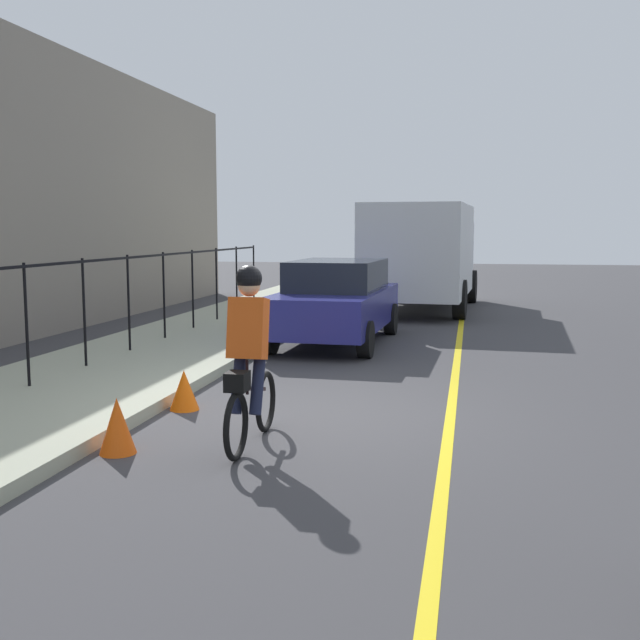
% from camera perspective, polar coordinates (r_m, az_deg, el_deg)
% --- Properties ---
extents(ground_plane, '(80.00, 80.00, 0.00)m').
position_cam_1_polar(ground_plane, '(8.97, -0.65, -7.19)').
color(ground_plane, '#3B3A3D').
extents(lane_line_centre, '(36.00, 0.12, 0.01)m').
position_cam_1_polar(lane_line_centre, '(8.79, 9.70, -7.57)').
color(lane_line_centre, yellow).
rests_on(lane_line_centre, ground).
extents(sidewalk, '(40.00, 3.20, 0.15)m').
position_cam_1_polar(sidewalk, '(10.20, -19.78, -5.46)').
color(sidewalk, '#9FA38B').
rests_on(sidewalk, ground).
extents(iron_fence, '(19.42, 0.04, 1.60)m').
position_cam_1_polar(iron_fence, '(11.08, -19.15, 1.92)').
color(iron_fence, black).
rests_on(iron_fence, sidewalk).
extents(cyclist_lead, '(1.71, 0.36, 1.83)m').
position_cam_1_polar(cyclist_lead, '(7.56, -5.35, -2.82)').
color(cyclist_lead, black).
rests_on(cyclist_lead, ground).
extents(parked_sedan_rear, '(4.46, 2.06, 1.58)m').
position_cam_1_polar(parked_sedan_rear, '(14.49, 1.21, 1.49)').
color(parked_sedan_rear, navy).
rests_on(parked_sedan_rear, ground).
extents(box_truck_background, '(6.84, 2.86, 2.78)m').
position_cam_1_polar(box_truck_background, '(20.53, 7.76, 5.04)').
color(box_truck_background, silver).
rests_on(box_truck_background, ground).
extents(traffic_cone_near, '(0.36, 0.36, 0.48)m').
position_cam_1_polar(traffic_cone_near, '(9.36, -10.14, -5.18)').
color(traffic_cone_near, '#F55D0A').
rests_on(traffic_cone_near, ground).
extents(traffic_cone_far, '(0.36, 0.36, 0.55)m').
position_cam_1_polar(traffic_cone_far, '(7.71, -14.95, -7.66)').
color(traffic_cone_far, '#F4550E').
rests_on(traffic_cone_far, ground).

